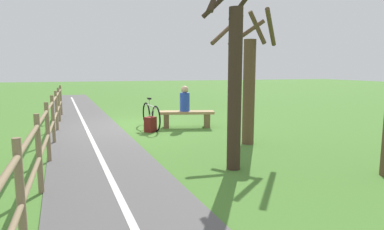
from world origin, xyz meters
name	(u,v)px	position (x,y,z in m)	size (l,w,h in m)	color
ground_plane	(131,127)	(0.00, 0.00, 0.00)	(80.00, 80.00, 0.00)	#477A2D
paved_path	(104,166)	(0.97, 4.00, 0.01)	(2.00, 36.00, 0.02)	#565454
path_centre_line	(104,165)	(0.97, 4.00, 0.02)	(0.10, 32.00, 0.00)	silver
bench	(187,116)	(-1.67, 0.54, 0.35)	(1.74, 0.85, 0.51)	#A88456
person_seated	(185,100)	(-1.61, 0.52, 0.86)	(0.37, 0.37, 0.78)	#2847B7
bicycle	(151,116)	(-0.57, 0.39, 0.40)	(0.25, 1.78, 0.93)	black
backpack	(150,125)	(-0.45, 0.93, 0.21)	(0.39, 0.38, 0.44)	maroon
fence_roadside	(50,120)	(2.02, 2.51, 0.69)	(0.64, 12.18, 1.17)	#847051
tree_by_path	(234,71)	(-1.28, 4.82, 1.77)	(1.36, 1.09, 3.96)	#38281E
tree_far_right	(249,81)	(-2.45, 3.10, 1.51)	(1.64, 1.64, 3.21)	brown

